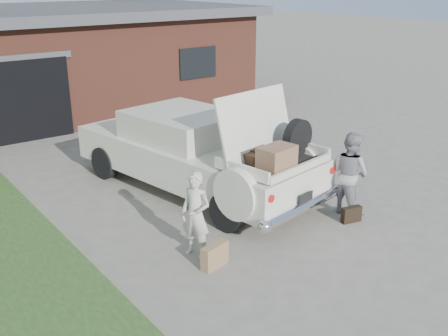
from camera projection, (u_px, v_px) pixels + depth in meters
ground at (245, 237)px, 9.09m from camera, size 90.00×90.00×0.00m
house at (53, 58)px, 17.66m from camera, size 12.80×7.80×3.30m
sedan at (196, 151)px, 10.87m from camera, size 3.07×5.94×2.32m
woman_left at (196, 215)px, 8.26m from camera, size 0.51×0.61×1.43m
woman_right at (350, 173)px, 9.77m from camera, size 0.62×0.79×1.59m
suitcase_left at (215, 256)px, 8.10m from camera, size 0.52×0.27×0.38m
suitcase_right at (351, 214)px, 9.60m from camera, size 0.40×0.21×0.30m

